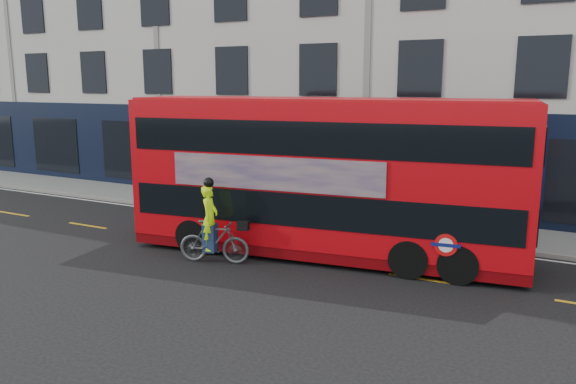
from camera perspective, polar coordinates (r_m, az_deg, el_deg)
The scene contains 8 objects.
ground at distance 15.21m, azimuth -2.83°, elevation -8.16°, with size 120.00×120.00×0.00m, color black.
pavement at distance 20.83m, azimuth 6.24°, elevation -2.75°, with size 60.00×3.00×0.12m, color slate.
kerb at distance 19.48m, azimuth 4.62°, elevation -3.67°, with size 60.00×0.12×0.13m, color gray.
building_terrace at distance 26.47m, azimuth 11.89°, elevation 16.21°, with size 50.00×10.07×15.00m.
road_edge_line at distance 19.23m, azimuth 4.27°, elevation -4.05°, with size 58.00×0.10×0.01m, color silver.
lane_dashes at distance 16.45m, azimuth -0.18°, elevation -6.64°, with size 58.00×0.12×0.01m, color gold, non-canonical shape.
bus at distance 16.17m, azimuth 3.79°, elevation 1.57°, with size 11.57×3.93×4.58m.
cyclist at distance 15.89m, azimuth -7.63°, elevation -4.33°, with size 2.11×1.12×2.44m.
Camera 1 is at (7.29, -12.38, 4.99)m, focal length 35.00 mm.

